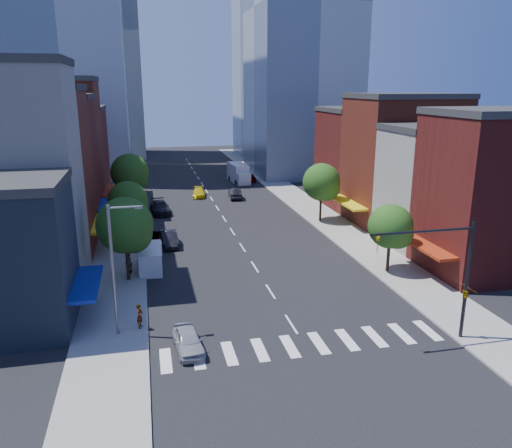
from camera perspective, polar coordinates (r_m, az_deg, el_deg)
The scene contains 34 objects.
ground at distance 36.39m, azimuth 4.06°, elevation -11.36°, with size 220.00×220.00×0.00m, color black.
sidewalk_left at distance 72.94m, azimuth -14.67°, elevation 2.05°, with size 5.00×120.00×0.15m, color gray.
sidewalk_right at distance 76.15m, azimuth 4.47°, elevation 3.07°, with size 5.00×120.00×0.15m, color gray.
crosswalk at distance 33.86m, azimuth 5.55°, elevation -13.57°, with size 19.00×3.00×0.01m, color silver.
bldg_left_1 at distance 45.13m, azimuth -27.24°, elevation 4.32°, with size 12.00×8.00×18.00m, color beige.
bldg_left_2 at distance 53.44m, azimuth -24.96°, elevation 5.00°, with size 12.00×9.00×16.00m, color maroon.
bldg_left_3 at distance 61.75m, azimuth -23.35°, elevation 5.94°, with size 12.00×8.00×15.00m, color #571515.
bldg_left_4 at distance 69.92m, azimuth -22.23°, elevation 7.87°, with size 12.00×9.00×17.00m, color maroon.
bldg_left_5 at distance 79.48m, azimuth -21.04°, elevation 7.32°, with size 12.00×10.00×13.00m, color #571515.
bldg_right_0 at distance 49.31m, azimuth 25.99°, elevation 2.92°, with size 12.00×9.00×14.00m, color #571515.
bldg_right_1 at distance 56.23m, azimuth 20.57°, elevation 3.84°, with size 12.00×8.00×12.00m, color beige.
bldg_right_2 at distance 63.58m, azimuth 16.32°, elevation 6.83°, with size 12.00×10.00×15.00m, color maroon.
bldg_right_3 at distance 72.54m, azimuth 12.47°, elevation 7.29°, with size 12.00×10.00×13.00m, color #571515.
tower_ne at distance 98.55m, azimuth 5.33°, elevation 23.38°, with size 18.00×20.00×60.00m, color #9EA5AD.
tower_far_w at distance 126.83m, azimuth -17.55°, elevation 20.08°, with size 18.00×18.00×56.00m, color #9EA5AD.
traffic_signal at distance 35.15m, azimuth 22.22°, elevation -6.13°, with size 7.24×2.24×8.00m.
streetlight at distance 33.98m, azimuth -15.77°, elevation -4.25°, with size 2.25×0.25×9.00m.
tree_left_near at distance 43.55m, azimuth -14.56°, elevation -0.39°, with size 4.80×4.80×7.30m.
tree_left_mid at distance 54.30m, azimuth -14.26°, elevation 2.38°, with size 4.20×4.20×6.65m.
tree_left_far at distance 67.90m, azimuth -14.08°, elevation 5.54°, with size 5.00×5.00×7.75m.
tree_right_near at distance 46.01m, azimuth 15.31°, elevation -0.47°, with size 4.00×4.00×6.20m.
tree_right_far at distance 61.87m, azimuth 7.64°, elevation 4.61°, with size 4.60×4.60×7.20m.
parked_car_front at distance 33.08m, azimuth -7.76°, elevation -13.04°, with size 1.64×4.07×1.39m, color #A4A4A9.
parked_car_second at distance 53.78m, azimuth -9.93°, elevation -1.64°, with size 1.65×4.72×1.56m, color black.
parked_car_third at distance 53.58m, azimuth -12.02°, elevation -1.86°, with size 2.44×5.29×1.47m, color #999999.
parked_car_rear at distance 67.57m, azimuth -10.89°, elevation 1.88°, with size 2.28×5.61×1.63m, color black.
cargo_van_near at distance 47.18m, azimuth -11.93°, elevation -3.95°, with size 2.25×4.78×1.97m.
cargo_van_far at distance 47.01m, azimuth -11.93°, elevation -3.93°, with size 2.12×5.01×2.12m.
taxi at distance 76.91m, azimuth -6.56°, elevation 3.58°, with size 1.82×4.48×1.30m, color #D6C10B.
traffic_car_oncoming at distance 75.37m, azimuth -2.43°, elevation 3.52°, with size 1.63×4.68×1.54m, color black.
traffic_car_far at distance 88.92m, azimuth -0.77°, elevation 5.35°, with size 1.73×4.30×1.47m, color #999999.
box_truck at distance 88.19m, azimuth -2.00°, elevation 5.77°, with size 2.92×8.06×3.18m.
pedestrian_near at distance 36.08m, azimuth -13.13°, elevation -10.20°, with size 0.64×0.42×1.74m, color #999999.
pedestrian_far at distance 46.09m, azimuth -14.43°, elevation -4.39°, with size 0.94×0.73×1.93m, color #999999.
Camera 1 is at (-9.58, -31.02, 16.43)m, focal length 35.00 mm.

